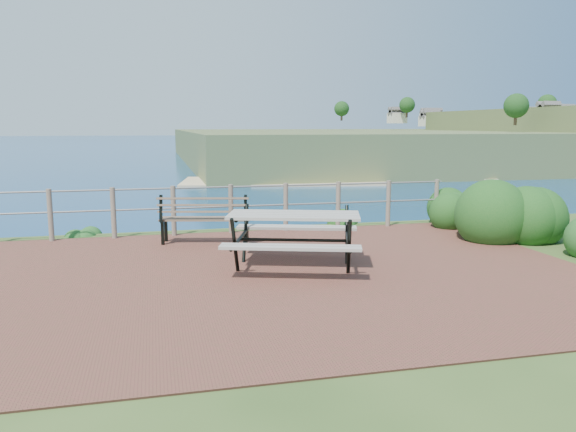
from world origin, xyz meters
The scene contains 10 objects.
ground centered at (0.00, 0.00, 0.00)m, with size 10.00×7.00×0.12m, color brown.
ocean centered at (0.00, 200.00, 0.00)m, with size 1200.00×1200.00×0.00m, color #14577B.
safety_railing centered at (0.00, 3.35, 0.57)m, with size 9.40×0.10×1.00m.
distant_bay centered at (173.07, 202.61, -1.52)m, with size 290.00×232.36×24.00m.
picnic_table centered at (0.57, 0.31, 0.54)m, with size 2.15×1.67×0.84m.
park_bench centered at (-0.60, 2.48, 0.62)m, with size 1.72×0.78×0.94m.
shrub_right_front centered at (5.24, 1.61, 0.00)m, with size 1.50×1.50×2.12m, color #164917.
shrub_right_edge centered at (4.88, 3.17, 0.00)m, with size 1.06×1.06×1.51m, color #164917.
shrub_lip_west centered at (-2.98, 4.09, 0.00)m, with size 0.71×0.71×0.42m, color #205620.
shrub_lip_east centered at (2.62, 3.95, 0.00)m, with size 0.77×0.77×0.51m, color #164917.
Camera 1 is at (-1.49, -7.93, 2.21)m, focal length 35.00 mm.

